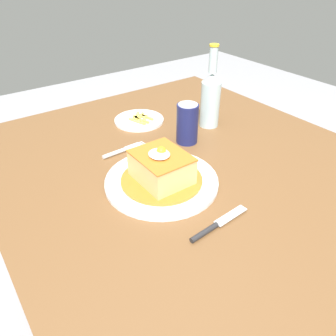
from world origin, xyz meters
name	(u,v)px	position (x,y,z in m)	size (l,w,h in m)	color
ground_plane	(185,320)	(0.00, 0.00, 0.00)	(6.00, 6.00, 0.00)	#99999E
dining_table	(191,194)	(0.00, 0.00, 0.63)	(1.20, 1.01, 0.73)	brown
main_plate	(162,181)	(0.02, -0.12, 0.74)	(0.29, 0.29, 0.02)	white
sandwich_meal	(161,169)	(0.02, -0.12, 0.78)	(0.21, 0.21, 0.10)	#C66B23
fork	(121,151)	(-0.18, -0.13, 0.74)	(0.02, 0.14, 0.01)	silver
knife	(212,227)	(0.22, -0.12, 0.74)	(0.03, 0.17, 0.01)	#262628
soda_can	(187,123)	(-0.12, 0.08, 0.79)	(0.07, 0.07, 0.12)	#191E51
beer_bottle_clear	(211,97)	(-0.17, 0.21, 0.83)	(0.06, 0.06, 0.27)	#ADC6CC
side_plate_fries	(139,120)	(-0.33, 0.03, 0.74)	(0.17, 0.17, 0.02)	white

